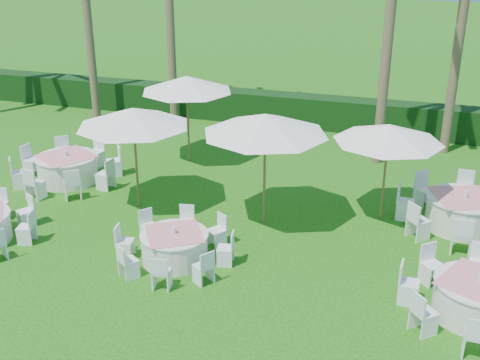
% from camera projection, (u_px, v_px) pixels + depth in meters
% --- Properties ---
extents(ground, '(120.00, 120.00, 0.00)m').
position_uv_depth(ground, '(213.00, 288.00, 12.97)').
color(ground, '#18530E').
rests_on(ground, ground).
extents(hedge, '(34.00, 1.00, 1.20)m').
position_uv_depth(hedge, '(319.00, 112.00, 23.28)').
color(hedge, black).
rests_on(hedge, ground).
extents(banquet_table_b, '(2.78, 2.78, 0.85)m').
position_uv_depth(banquet_table_b, '(175.00, 246.00, 13.94)').
color(banquet_table_b, silver).
rests_on(banquet_table_b, ground).
extents(banquet_table_c, '(3.08, 3.08, 0.93)m').
position_uv_depth(banquet_table_c, '(477.00, 298.00, 11.91)').
color(banquet_table_c, silver).
rests_on(banquet_table_c, ground).
extents(banquet_table_d, '(3.27, 3.27, 0.98)m').
position_uv_depth(banquet_table_d, '(67.00, 168.00, 18.33)').
color(banquet_table_d, silver).
rests_on(banquet_table_d, ground).
extents(banquet_table_f, '(3.36, 3.36, 1.01)m').
position_uv_depth(banquet_table_f, '(463.00, 211.00, 15.48)').
color(banquet_table_f, silver).
rests_on(banquet_table_f, ground).
extents(umbrella_a, '(3.04, 3.04, 2.84)m').
position_uv_depth(umbrella_a, '(133.00, 117.00, 15.81)').
color(umbrella_a, brown).
rests_on(umbrella_a, ground).
extents(umbrella_b, '(3.20, 3.20, 2.97)m').
position_uv_depth(umbrella_b, '(265.00, 124.00, 14.85)').
color(umbrella_b, brown).
rests_on(umbrella_b, ground).
extents(umbrella_c, '(2.97, 2.97, 2.86)m').
position_uv_depth(umbrella_c, '(187.00, 84.00, 19.13)').
color(umbrella_c, brown).
rests_on(umbrella_c, ground).
extents(umbrella_d, '(2.81, 2.81, 2.64)m').
position_uv_depth(umbrella_d, '(389.00, 133.00, 15.16)').
color(umbrella_d, brown).
rests_on(umbrella_d, ground).
extents(palm_d, '(4.40, 4.12, 9.16)m').
position_uv_depth(palm_d, '(464.00, 2.00, 18.98)').
color(palm_d, brown).
rests_on(palm_d, ground).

